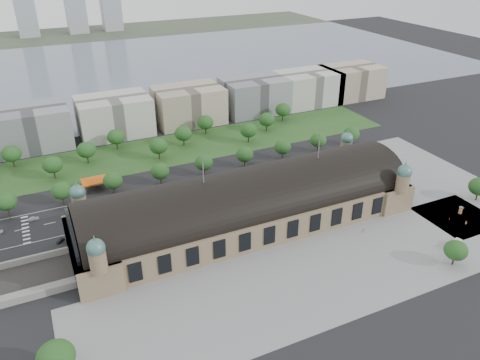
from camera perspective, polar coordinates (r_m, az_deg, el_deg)
name	(u,v)px	position (r m, az deg, el deg)	size (l,w,h in m)	color
ground	(248,224)	(209.45, 0.93, -5.39)	(900.00, 900.00, 0.00)	black
station	(248,204)	(204.01, 0.95, -2.98)	(150.00, 48.40, 44.30)	#866E53
plaza_south	(322,276)	(183.32, 9.97, -11.41)	(190.00, 48.00, 0.12)	gray
plaza_east	(422,179)	(265.40, 21.35, 0.14)	(56.00, 100.00, 0.12)	gray
road_slab	(178,195)	(233.60, -7.60, -1.87)	(260.00, 26.00, 0.10)	black
grass_belt	(156,152)	(282.29, -10.15, 3.36)	(300.00, 45.00, 0.10)	#2A4E1F
petrol_station	(97,180)	(250.12, -17.00, -0.05)	(14.00, 13.00, 5.05)	#E5590D
lake	(112,70)	(475.87, -15.39, 12.86)	(700.00, 320.00, 0.08)	slate
far_shore	(80,34)	(669.78, -18.90, 16.50)	(700.00, 120.00, 0.14)	#44513D
far_tower_left	(23,3)	(669.74, -24.89, 18.99)	(24.00, 24.00, 80.00)	#9EA8B2
far_tower_right	(110,1)	(680.90, -15.58, 20.32)	(24.00, 24.00, 75.00)	#9EA8B2
office_2	(30,128)	(307.92, -24.19, 5.81)	(45.00, 32.00, 24.00)	gray
office_3	(114,116)	(311.55, -15.06, 7.57)	(45.00, 32.00, 24.00)	beige
office_4	(189,105)	(322.97, -6.29, 9.07)	(45.00, 32.00, 24.00)	#BEAB95
office_5	(254,95)	(341.41, 1.76, 10.26)	(45.00, 32.00, 24.00)	gray
office_6	(308,88)	(363.12, 8.24, 11.07)	(45.00, 32.00, 24.00)	beige
office_7	(351,82)	(385.82, 13.35, 11.60)	(45.00, 32.00, 24.00)	#BEAB95
tree_row_1	(6,202)	(236.75, -26.63, -2.36)	(9.60, 9.60, 11.52)	#2D2116
tree_row_2	(62,191)	(236.09, -20.93, -1.21)	(9.60, 9.60, 11.52)	#2D2116
tree_row_3	(113,181)	(237.86, -15.25, -0.06)	(9.60, 9.60, 11.52)	#2D2116
tree_row_4	(160,171)	(242.01, -9.72, 1.06)	(9.60, 9.60, 11.52)	#2D2116
tree_row_5	(204,163)	(248.42, -4.42, 2.13)	(9.60, 9.60, 11.52)	#2D2116
tree_row_6	(245,155)	(256.92, 0.58, 3.12)	(9.60, 9.60, 11.52)	#2D2116
tree_row_7	(283,147)	(267.31, 5.24, 4.01)	(9.60, 9.60, 11.52)	#2D2116
tree_row_8	(318,140)	(279.38, 9.53, 4.81)	(9.60, 9.60, 11.52)	#2D2116
tree_row_9	(352,134)	(292.93, 13.45, 5.52)	(9.60, 9.60, 11.52)	#2D2116
tree_belt_2	(11,154)	(285.34, -26.09, 2.88)	(10.40, 10.40, 12.48)	#2D2116
tree_belt_3	(53,165)	(262.90, -21.89, 1.74)	(10.40, 10.40, 12.48)	#2D2116
tree_belt_4	(86,150)	(274.88, -18.23, 3.50)	(10.40, 10.40, 12.48)	#2D2116
tree_belt_5	(116,137)	(288.12, -14.89, 5.10)	(10.40, 10.40, 12.48)	#2D2116
tree_belt_6	(158,146)	(269.96, -9.91, 4.09)	(10.40, 10.40, 12.48)	#2D2116
tree_belt_7	(183,134)	(285.46, -6.92, 5.64)	(10.40, 10.40, 12.48)	#2D2116
tree_belt_8	(205,122)	(301.84, -4.23, 7.02)	(10.40, 10.40, 12.48)	#2D2116
tree_belt_9	(249,130)	(288.33, 1.05, 6.08)	(10.40, 10.40, 12.48)	#2D2116
tree_belt_10	(267,120)	(306.45, 3.28, 7.37)	(10.40, 10.40, 12.48)	#2D2116
tree_belt_11	(283,110)	(325.11, 5.26, 8.51)	(10.40, 10.40, 12.48)	#2D2116
tree_plaza_ne	(479,187)	(251.68, 27.16, -0.72)	(10.00, 10.00, 11.69)	#2D2116
tree_plaza_sw	(56,357)	(151.35, -21.53, -19.46)	(11.00, 11.00, 12.73)	#2D2116
tree_plaza_s	(456,250)	(199.93, 24.83, -7.79)	(9.00, 9.00, 10.64)	#2D2116
traffic_car_1	(34,219)	(231.42, -23.86, -4.34)	(1.60, 4.58, 1.51)	gray
traffic_car_2	(91,218)	(222.65, -17.75, -4.48)	(2.21, 4.80, 1.33)	black
traffic_car_3	(160,197)	(232.21, -9.78, -2.01)	(2.31, 5.69, 1.65)	maroon
traffic_car_5	(297,163)	(264.55, 6.95, 2.06)	(1.56, 4.48, 1.48)	#4F5055
traffic_car_6	(333,163)	(268.23, 11.23, 2.07)	(2.26, 4.90, 1.36)	#B9BABC
parked_car_0	(60,241)	(211.59, -21.05, -6.93)	(1.34, 3.86, 1.27)	black
parked_car_1	(73,238)	(211.64, -19.69, -6.64)	(2.22, 4.80, 1.34)	maroon
parked_car_2	(86,230)	(215.24, -18.30, -5.77)	(1.90, 4.67, 1.35)	#1C1845
parked_car_3	(94,228)	(215.40, -17.38, -5.56)	(1.81, 4.49, 1.53)	slate
parked_car_4	(108,230)	(212.52, -15.81, -5.84)	(1.39, 3.97, 1.31)	#B8B8BB
parked_car_5	(191,210)	(219.38, -6.04, -3.66)	(2.44, 5.29, 1.47)	gray
parked_car_6	(193,209)	(219.73, -5.71, -3.58)	(2.08, 5.12, 1.48)	black
bus_west	(191,196)	(229.08, -6.02, -1.96)	(2.59, 11.06, 3.08)	#AC1B29
bus_mid	(231,190)	(233.58, -1.08, -1.20)	(2.46, 10.50, 2.92)	#BFB4AF
bus_east	(281,181)	(242.46, 4.99, -0.15)	(2.50, 10.67, 2.97)	beige
van_south	(455,245)	(213.35, 24.74, -7.19)	(6.98, 4.53, 2.81)	silver
advertising_column	(461,210)	(238.75, 25.29, -3.35)	(1.84, 1.84, 3.49)	#CD3350
pedestrian_0	(363,231)	(210.37, 14.80, -6.01)	(0.80, 0.46, 1.63)	gray
pedestrian_1	(449,219)	(231.36, 24.14, -4.38)	(0.61, 0.40, 1.67)	gray
pedestrian_2	(463,208)	(242.86, 25.58, -3.13)	(0.89, 0.52, 1.84)	gray
pedestrian_5	(466,222)	(231.87, 25.84, -4.68)	(0.90, 0.52, 1.84)	gray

